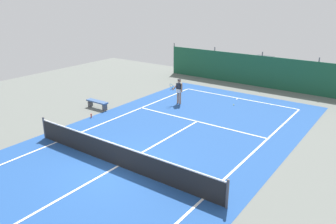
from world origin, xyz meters
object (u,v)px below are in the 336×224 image
at_px(tennis_player, 179,89).
at_px(tennis_ball_near_player, 234,105).
at_px(parked_car, 261,67).
at_px(water_bottle, 91,116).
at_px(courtside_bench, 97,103).
at_px(tennis_net, 118,155).

distance_m(tennis_player, tennis_ball_near_player, 3.69).
height_order(tennis_ball_near_player, parked_car, parked_car).
distance_m(parked_car, water_bottle, 16.36).
bearing_deg(tennis_player, courtside_bench, 56.35).
relative_size(tennis_player, tennis_ball_near_player, 24.85).
bearing_deg(tennis_ball_near_player, parked_car, 100.92).
distance_m(tennis_ball_near_player, water_bottle, 9.04).
height_order(tennis_net, tennis_ball_near_player, tennis_net).
bearing_deg(water_bottle, courtside_bench, 124.47).
bearing_deg(tennis_player, parked_car, -87.41).
bearing_deg(water_bottle, tennis_player, 62.63).
height_order(tennis_net, water_bottle, tennis_net).
height_order(parked_car, courtside_bench, parked_car).
bearing_deg(water_bottle, parked_car, 75.59).
bearing_deg(tennis_net, parked_car, 93.87).
bearing_deg(tennis_player, tennis_net, 117.51).
bearing_deg(water_bottle, tennis_ball_near_player, 50.25).
bearing_deg(water_bottle, tennis_net, -32.00).
bearing_deg(courtside_bench, tennis_player, 46.34).
bearing_deg(parked_car, tennis_player, 89.53).
relative_size(tennis_net, tennis_player, 6.17).
relative_size(parked_car, water_bottle, 18.28).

